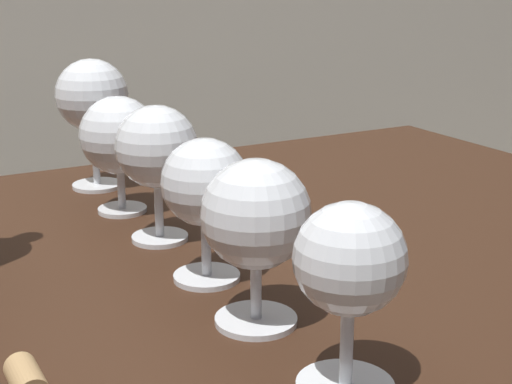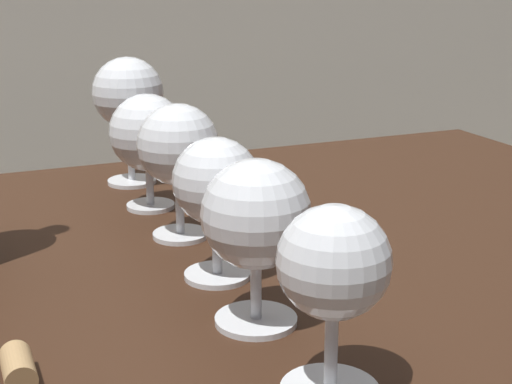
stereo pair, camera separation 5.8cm
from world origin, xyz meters
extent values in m
cube|color=#382114|center=(0.00, 0.00, 0.76)|extent=(1.28, 0.79, 0.03)
cylinder|color=#382114|center=(0.58, 0.33, 0.37)|extent=(0.06, 0.06, 0.74)
cylinder|color=white|center=(0.03, -0.28, 0.81)|extent=(0.01, 0.01, 0.07)
sphere|color=white|center=(0.03, -0.28, 0.87)|extent=(0.07, 0.07, 0.07)
ellipsoid|color=#380711|center=(0.03, -0.28, 0.87)|extent=(0.07, 0.07, 0.03)
cylinder|color=white|center=(0.03, -0.16, 0.78)|extent=(0.07, 0.07, 0.00)
cylinder|color=white|center=(0.03, -0.16, 0.81)|extent=(0.01, 0.01, 0.06)
sphere|color=white|center=(0.03, -0.16, 0.87)|extent=(0.09, 0.09, 0.09)
ellipsoid|color=gold|center=(0.03, -0.16, 0.86)|extent=(0.08, 0.08, 0.03)
cylinder|color=white|center=(0.03, -0.06, 0.78)|extent=(0.06, 0.06, 0.00)
cylinder|color=white|center=(0.03, -0.06, 0.81)|extent=(0.01, 0.01, 0.06)
sphere|color=white|center=(0.03, -0.06, 0.87)|extent=(0.08, 0.08, 0.08)
ellipsoid|color=pink|center=(0.03, -0.06, 0.87)|extent=(0.07, 0.07, 0.04)
cylinder|color=white|center=(0.03, 0.06, 0.78)|extent=(0.06, 0.06, 0.00)
cylinder|color=white|center=(0.03, 0.06, 0.81)|extent=(0.01, 0.01, 0.07)
sphere|color=white|center=(0.03, 0.06, 0.87)|extent=(0.08, 0.08, 0.08)
ellipsoid|color=beige|center=(0.03, 0.06, 0.87)|extent=(0.07, 0.07, 0.03)
cylinder|color=white|center=(0.03, 0.17, 0.78)|extent=(0.06, 0.06, 0.00)
cylinder|color=white|center=(0.03, 0.17, 0.81)|extent=(0.01, 0.01, 0.06)
sphere|color=white|center=(0.03, 0.17, 0.87)|extent=(0.09, 0.09, 0.09)
cylinder|color=white|center=(0.04, 0.28, 0.78)|extent=(0.06, 0.06, 0.00)
cylinder|color=white|center=(0.04, 0.28, 0.82)|extent=(0.01, 0.01, 0.08)
sphere|color=white|center=(0.04, 0.28, 0.89)|extent=(0.09, 0.09, 0.09)
ellipsoid|color=#EACC66|center=(0.04, 0.28, 0.89)|extent=(0.08, 0.08, 0.03)
cylinder|color=tan|center=(-0.16, -0.18, 0.79)|extent=(0.02, 0.04, 0.02)
camera|label=1|loc=(-0.24, -0.65, 1.05)|focal=54.24mm
camera|label=2|loc=(-0.19, -0.68, 1.05)|focal=54.24mm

